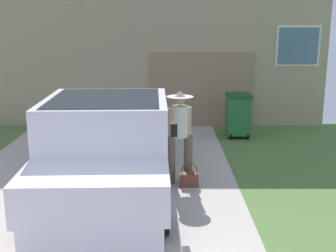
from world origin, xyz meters
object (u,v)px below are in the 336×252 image
Objects in this scene: person_with_hat at (181,133)px; pickup_truck at (110,150)px; house_with_garage at (159,36)px; wheeled_trash_bin at (240,114)px; handbag at (191,179)px.

pickup_truck is at bearing 3.23° from person_with_hat.
wheeled_trash_bin is (2.19, -4.56, -1.84)m from house_with_garage.
house_with_garage reaches higher than wheeled_trash_bin.
pickup_truck is at bearing -94.63° from house_with_garage.
wheeled_trash_bin is at bearing 67.73° from handbag.
wheeled_trash_bin is (2.86, 3.78, -0.15)m from pickup_truck.
handbag is at bearing 114.28° from person_with_hat.
house_with_garage is 5.39m from wheeled_trash_bin.
house_with_garage is at bearing -96.43° from pickup_truck.
person_with_hat is 3.69m from wheeled_trash_bin.
pickup_truck is 0.54× the size of house_with_garage.
handbag is at bearing -112.27° from wheeled_trash_bin.
house_with_garage is at bearing -103.10° from person_with_hat.
pickup_truck is 8.54m from house_with_garage.
handbag is at bearing -84.66° from house_with_garage.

